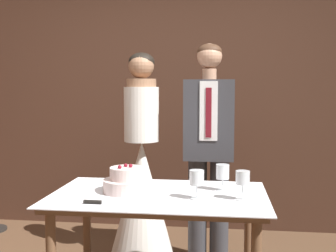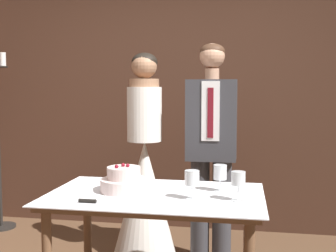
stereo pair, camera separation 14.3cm
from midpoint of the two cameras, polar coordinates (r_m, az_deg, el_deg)
name	(u,v)px [view 1 (the left image)]	position (r m, az deg, el deg)	size (l,w,h in m)	color
wall_back	(173,94)	(4.23, -0.23, 4.35)	(4.50, 0.12, 2.69)	#472B1E
cake_table	(159,209)	(2.59, -2.86, -11.19)	(1.29, 0.80, 0.77)	brown
tiered_cake	(127,182)	(2.61, -7.20, -7.49)	(0.29, 0.29, 0.17)	beige
cake_knife	(106,203)	(2.36, -10.09, -10.25)	(0.42, 0.03, 0.02)	silver
wine_glass_near	(243,179)	(2.42, 8.41, -7.16)	(0.08, 0.08, 0.17)	silver
wine_glass_middle	(197,178)	(2.42, 2.21, -7.12)	(0.08, 0.08, 0.17)	silver
wine_glass_far	(223,173)	(2.63, 5.85, -6.37)	(0.08, 0.08, 0.16)	silver
bride	(142,185)	(3.47, -4.76, -7.91)	(0.54, 0.54, 1.69)	white
groom	(209,144)	(3.34, 4.33, -2.43)	(0.39, 0.25, 1.75)	#38383D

